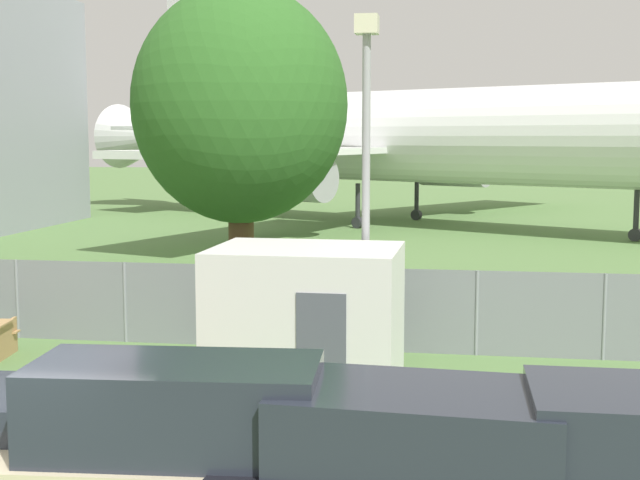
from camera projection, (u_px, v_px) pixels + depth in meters
name	position (u px, v px, depth m)	size (l,w,h in m)	color
perimeter_fence	(237.00, 306.00, 19.20)	(56.07, 0.07, 1.78)	gray
airplane	(410.00, 137.00, 45.22)	(41.39, 33.27, 13.89)	white
portable_cabin	(306.00, 317.00, 16.08)	(3.37, 2.63, 2.55)	silver
picnic_bench_open_grass	(91.00, 388.00, 14.34)	(2.05, 1.55, 0.76)	tan
tree_left_of_cabin	(240.00, 106.00, 21.38)	(5.19, 5.19, 8.13)	brown
car_champagne_van_centre	(177.00, 454.00, 9.74)	(4.44, 2.01, 2.08)	black
car_black_suv_near_right	(416.00, 473.00, 9.29)	(4.16, 2.19, 1.92)	black
light_mast	(366.00, 151.00, 17.11)	(0.44, 0.44, 6.81)	#99999E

